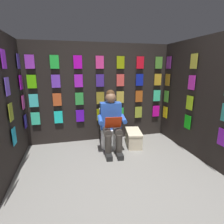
# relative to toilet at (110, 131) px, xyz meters

# --- Properties ---
(ground_plane) EXTENTS (30.00, 30.00, 0.00)m
(ground_plane) POSITION_rel_toilet_xyz_m (0.12, 1.59, -0.33)
(ground_plane) COLOR gray
(display_wall_back) EXTENTS (3.19, 0.14, 2.11)m
(display_wall_back) POSITION_rel_toilet_xyz_m (0.12, -0.46, 0.73)
(display_wall_back) COLOR black
(display_wall_back) RESTS_ON ground
(display_wall_left) EXTENTS (0.14, 2.00, 2.11)m
(display_wall_left) POSITION_rel_toilet_xyz_m (-1.48, 0.59, 0.73)
(display_wall_left) COLOR black
(display_wall_left) RESTS_ON ground
(display_wall_right) EXTENTS (0.14, 2.00, 2.11)m
(display_wall_right) POSITION_rel_toilet_xyz_m (1.71, 0.59, 0.73)
(display_wall_right) COLOR black
(display_wall_right) RESTS_ON ground
(toilet) EXTENTS (0.42, 0.57, 0.77)m
(toilet) POSITION_rel_toilet_xyz_m (0.00, 0.00, 0.00)
(toilet) COLOR white
(toilet) RESTS_ON ground
(person_reading) EXTENTS (0.55, 0.71, 1.19)m
(person_reading) POSITION_rel_toilet_xyz_m (0.02, 0.23, 0.27)
(person_reading) COLOR blue
(person_reading) RESTS_ON ground
(comic_longbox_near) EXTENTS (0.41, 0.64, 0.31)m
(comic_longbox_near) POSITION_rel_toilet_xyz_m (-0.50, 0.09, -0.17)
(comic_longbox_near) COLOR beige
(comic_longbox_near) RESTS_ON ground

